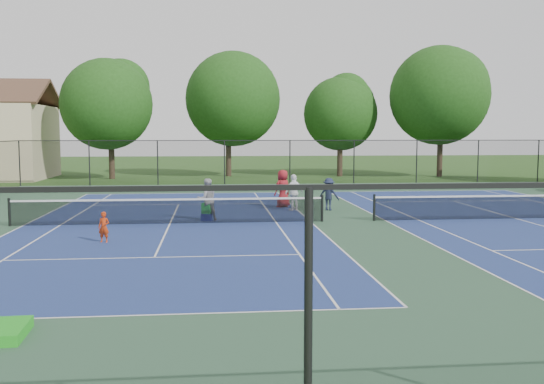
{
  "coord_description": "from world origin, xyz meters",
  "views": [
    {
      "loc": [
        -5.37,
        -23.38,
        3.48
      ],
      "look_at": [
        -3.14,
        -1.0,
        1.3
      ],
      "focal_mm": 40.0,
      "sensor_mm": 36.0,
      "label": 1
    }
  ],
  "objects": [
    {
      "name": "ground",
      "position": [
        0.0,
        0.0,
        0.0
      ],
      "size": [
        140.0,
        140.0,
        0.0
      ],
      "primitive_type": "plane",
      "color": "#234716",
      "rests_on": "ground"
    },
    {
      "name": "tennis_court_left",
      "position": [
        -7.0,
        0.0,
        0.1
      ],
      "size": [
        12.0,
        23.83,
        1.07
      ],
      "color": "navy",
      "rests_on": "ground"
    },
    {
      "name": "tennis_court_right",
      "position": [
        7.0,
        0.0,
        0.1
      ],
      "size": [
        12.0,
        23.83,
        1.07
      ],
      "color": "navy",
      "rests_on": "ground"
    },
    {
      "name": "tree_back_a",
      "position": [
        -13.0,
        24.0,
        6.04
      ],
      "size": [
        6.8,
        6.8,
        9.15
      ],
      "color": "#2D2116",
      "rests_on": "ground"
    },
    {
      "name": "tree_back_c",
      "position": [
        5.0,
        25.0,
        5.48
      ],
      "size": [
        6.0,
        6.0,
        8.4
      ],
      "color": "#2D2116",
      "rests_on": "ground"
    },
    {
      "name": "tree_back_d",
      "position": [
        13.0,
        24.0,
        6.82
      ],
      "size": [
        7.8,
        7.8,
        10.37
      ],
      "color": "#2D2116",
      "rests_on": "ground"
    },
    {
      "name": "ball_hopper",
      "position": [
        -5.6,
        0.7,
        0.51
      ],
      "size": [
        0.42,
        0.38,
        0.43
      ],
      "primitive_type": "cube",
      "rotation": [
        0.0,
        0.0,
        -0.39
      ],
      "color": "green",
      "rests_on": "ball_crate"
    },
    {
      "name": "child_player",
      "position": [
        -8.82,
        -3.81,
        0.5
      ],
      "size": [
        0.41,
        0.32,
        0.99
      ],
      "primitive_type": "imported",
      "rotation": [
        0.0,
        0.0,
        -0.24
      ],
      "color": "red",
      "rests_on": "ground"
    },
    {
      "name": "bystander_c",
      "position": [
        -2.05,
        4.81,
        0.89
      ],
      "size": [
        1.04,
        0.94,
        1.78
      ],
      "primitive_type": "imported",
      "rotation": [
        0.0,
        0.0,
        3.71
      ],
      "color": "maroon",
      "rests_on": "ground"
    },
    {
      "name": "instructor",
      "position": [
        -5.58,
        0.8,
        0.84
      ],
      "size": [
        0.96,
        0.83,
        1.69
      ],
      "primitive_type": "imported",
      "rotation": [
        0.0,
        0.0,
        3.41
      ],
      "color": "#9C9C9F",
      "rests_on": "ground"
    },
    {
      "name": "bystander_a",
      "position": [
        -1.68,
        3.56,
        0.82
      ],
      "size": [
        1.04,
        0.84,
        1.65
      ],
      "primitive_type": "imported",
      "rotation": [
        0.0,
        0.0,
        3.67
      ],
      "color": "white",
      "rests_on": "ground"
    },
    {
      "name": "bystander_b",
      "position": [
        -0.1,
        3.49,
        0.74
      ],
      "size": [
        1.1,
        0.95,
        1.47
      ],
      "primitive_type": "imported",
      "rotation": [
        0.0,
        0.0,
        2.62
      ],
      "color": "#181F36",
      "rests_on": "ground"
    },
    {
      "name": "ball_crate",
      "position": [
        -5.6,
        0.7,
        0.15
      ],
      "size": [
        0.47,
        0.4,
        0.29
      ],
      "primitive_type": "cube",
      "rotation": [
        0.0,
        0.0,
        -0.34
      ],
      "color": "navy",
      "rests_on": "ground"
    },
    {
      "name": "court_pad",
      "position": [
        0.0,
        0.0,
        0.0
      ],
      "size": [
        36.0,
        36.0,
        0.01
      ],
      "primitive_type": "cube",
      "color": "#31583D",
      "rests_on": "ground"
    },
    {
      "name": "tree_back_b",
      "position": [
        -4.0,
        26.0,
        6.6
      ],
      "size": [
        7.6,
        7.6,
        10.03
      ],
      "color": "#2D2116",
      "rests_on": "ground"
    },
    {
      "name": "perimeter_fence",
      "position": [
        0.0,
        0.0,
        1.6
      ],
      "size": [
        36.08,
        36.08,
        3.02
      ],
      "color": "black",
      "rests_on": "ground"
    }
  ]
}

